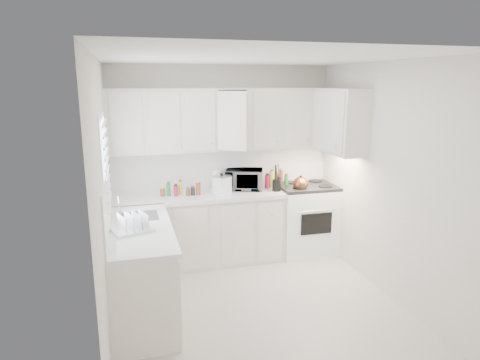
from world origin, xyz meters
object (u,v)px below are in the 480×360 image
object	(u,v)px
microwave	(244,177)
rice_cooker	(222,183)
tea_kettle	(300,183)
dish_rack	(132,222)
stove	(307,209)
utensil_crock	(277,177)

from	to	relation	value
microwave	rice_cooker	world-z (taller)	microwave
tea_kettle	dish_rack	size ratio (longest dim) A/B	0.68
dish_rack	microwave	bearing A→B (deg)	23.04
stove	tea_kettle	world-z (taller)	stove
tea_kettle	microwave	distance (m)	0.76
microwave	dish_rack	size ratio (longest dim) A/B	1.34
tea_kettle	stove	bearing A→B (deg)	40.46
tea_kettle	utensil_crock	xyz separation A→B (m)	(-0.31, 0.07, 0.08)
microwave	rice_cooker	xyz separation A→B (m)	(-0.34, -0.13, -0.03)
stove	rice_cooker	size ratio (longest dim) A/B	4.73
tea_kettle	utensil_crock	bearing A→B (deg)	165.91
utensil_crock	tea_kettle	bearing A→B (deg)	-12.92
tea_kettle	utensil_crock	world-z (taller)	utensil_crock
stove	rice_cooker	world-z (taller)	stove
rice_cooker	dish_rack	distance (m)	1.68
utensil_crock	dish_rack	distance (m)	2.21
dish_rack	utensil_crock	bearing A→B (deg)	12.08
tea_kettle	microwave	bearing A→B (deg)	156.68
tea_kettle	rice_cooker	xyz separation A→B (m)	(-1.05, 0.16, 0.03)
rice_cooker	microwave	bearing A→B (deg)	14.10
microwave	utensil_crock	xyz separation A→B (m)	(0.39, -0.22, 0.02)
tea_kettle	dish_rack	bearing A→B (deg)	-156.01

